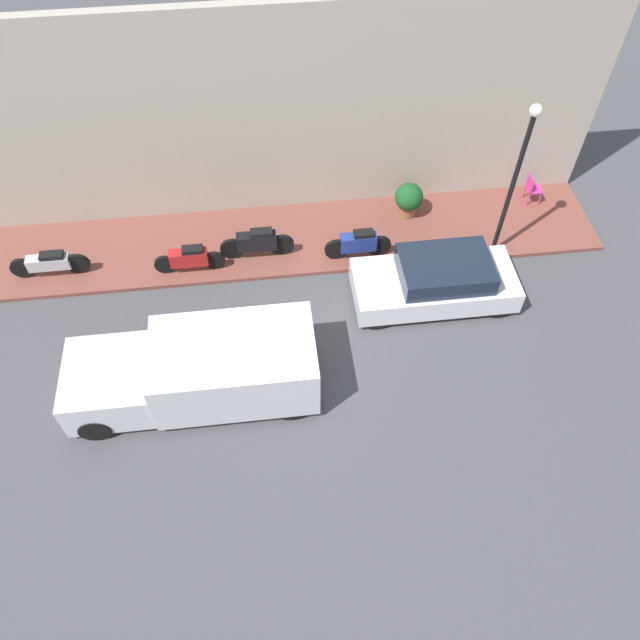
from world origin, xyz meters
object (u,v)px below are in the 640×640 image
object	(u,v)px
motorcycle_black	(257,243)
scooter_silver	(50,263)
streetlamp	(518,169)
cafe_chair	(532,188)
motorcycle_blue	(358,244)
potted_plant	(409,199)
motorcycle_red	(189,258)
parked_car	(437,281)
delivery_van	(197,370)

from	to	relation	value
motorcycle_black	scooter_silver	bearing A→B (deg)	90.60
streetlamp	cafe_chair	xyz separation A→B (m)	(1.85, -1.60, -2.24)
motorcycle_blue	potted_plant	xyz separation A→B (m)	(1.45, -1.62, 0.11)
streetlamp	cafe_chair	world-z (taller)	streetlamp
motorcycle_red	streetlamp	bearing A→B (deg)	-91.94
motorcycle_red	potted_plant	distance (m)	6.18
motorcycle_black	motorcycle_blue	world-z (taller)	motorcycle_black
cafe_chair	motorcycle_blue	bearing A→B (deg)	106.92
motorcycle_blue	scooter_silver	bearing A→B (deg)	88.03
motorcycle_red	motorcycle_blue	distance (m)	4.39
potted_plant	cafe_chair	xyz separation A→B (m)	(0.14, -3.59, -0.08)
parked_car	scooter_silver	bearing A→B (deg)	79.20
parked_car	motorcycle_black	distance (m)	4.73
motorcycle_blue	potted_plant	world-z (taller)	potted_plant
delivery_van	potted_plant	size ratio (longest dim) A/B	5.27
delivery_van	motorcycle_blue	distance (m)	5.54
potted_plant	delivery_van	bearing A→B (deg)	131.69
motorcycle_blue	cafe_chair	xyz separation A→B (m)	(1.59, -5.21, 0.03)
delivery_van	motorcycle_black	bearing A→B (deg)	-20.60
motorcycle_blue	parked_car	bearing A→B (deg)	-132.53
parked_car	potted_plant	size ratio (longest dim) A/B	3.92
potted_plant	cafe_chair	distance (m)	3.59
delivery_van	motorcycle_red	xyz separation A→B (m)	(3.69, 0.25, -0.30)
parked_car	streetlamp	size ratio (longest dim) A/B	0.90
motorcycle_black	potted_plant	distance (m)	4.40
motorcycle_blue	streetlamp	distance (m)	4.28
motorcycle_red	motorcycle_blue	size ratio (longest dim) A/B	1.03
cafe_chair	motorcycle_black	bearing A→B (deg)	99.11
motorcycle_red	cafe_chair	size ratio (longest dim) A/B	2.11
delivery_van	parked_car	bearing A→B (deg)	-70.14
motorcycle_black	motorcycle_red	bearing A→B (deg)	100.28
streetlamp	motorcycle_black	bearing A→B (deg)	84.60
scooter_silver	motorcycle_blue	bearing A→B (deg)	-91.97
delivery_van	motorcycle_black	size ratio (longest dim) A/B	2.77
scooter_silver	motorcycle_black	bearing A→B (deg)	-89.40
streetlamp	cafe_chair	distance (m)	3.31
potted_plant	streetlamp	bearing A→B (deg)	-130.64
streetlamp	potted_plant	distance (m)	3.40
delivery_van	streetlamp	xyz separation A→B (m)	(3.42, -7.75, 2.00)
motorcycle_black	cafe_chair	world-z (taller)	motorcycle_black
parked_car	cafe_chair	bearing A→B (deg)	-48.03
motorcycle_red	scooter_silver	world-z (taller)	motorcycle_red
parked_car	motorcycle_red	world-z (taller)	parked_car
potted_plant	motorcycle_black	bearing A→B (deg)	104.77
motorcycle_black	streetlamp	xyz separation A→B (m)	(-0.59, -6.25, 2.25)
delivery_van	motorcycle_red	distance (m)	3.71
motorcycle_red	cafe_chair	xyz separation A→B (m)	(1.58, -9.60, 0.06)
scooter_silver	parked_car	bearing A→B (deg)	-100.80
parked_car	motorcycle_red	size ratio (longest dim) A/B	2.21
streetlamp	cafe_chair	bearing A→B (deg)	-40.84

